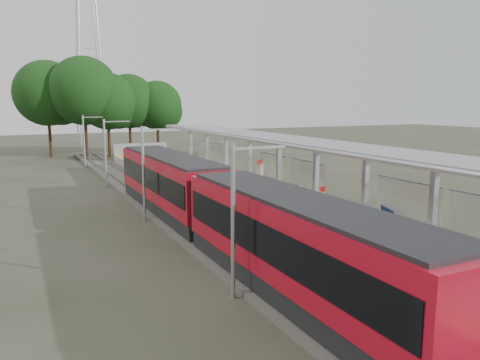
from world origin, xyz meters
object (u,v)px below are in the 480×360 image
train (216,204)px  info_pillar_near (322,205)px  bench_far (230,173)px  litter_bin (298,195)px  bench_mid (388,217)px  info_pillar_far (260,176)px

train → info_pillar_near: train is taller
bench_far → info_pillar_near: info_pillar_near is taller
bench_far → info_pillar_near: 13.19m
bench_far → litter_bin: (-0.07, -9.52, 0.03)m
bench_mid → litter_bin: 6.09m
bench_far → litter_bin: litter_bin is taller
bench_mid → bench_far: bearing=113.6°
train → info_pillar_near: 5.26m
info_pillar_near → litter_bin: 3.76m
bench_mid → bench_far: (-0.98, 15.52, 0.00)m
train → bench_far: bearing=62.7°
bench_far → litter_bin: size_ratio=1.32×
info_pillar_near → info_pillar_far: size_ratio=0.87×
train → litter_bin: (6.07, 2.35, -0.55)m
train → litter_bin: size_ratio=27.42×
info_pillar_near → bench_far: bearing=72.5°
bench_far → bench_mid: bearing=-85.2°
bench_mid → info_pillar_far: 11.28m
info_pillar_near → info_pillar_far: bearing=68.6°
train → bench_mid: train is taller
bench_mid → info_pillar_near: (-2.03, 2.37, 0.25)m
info_pillar_near → litter_bin: (0.98, 3.62, -0.22)m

